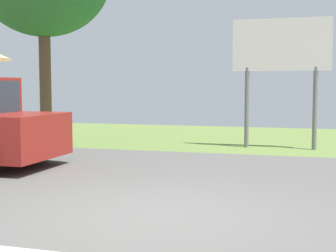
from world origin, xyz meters
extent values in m
cube|color=#565451|center=(0.00, 2.00, -0.05)|extent=(40.00, 8.00, 0.10)
cube|color=olive|center=(0.00, 10.00, -0.05)|extent=(40.00, 8.00, 0.10)
cylinder|color=black|center=(-3.99, 3.62, 0.38)|extent=(0.76, 0.28, 0.76)
cylinder|color=slate|center=(0.26, 7.43, 1.10)|extent=(0.12, 0.12, 2.20)
cylinder|color=slate|center=(2.06, 7.43, 1.10)|extent=(0.12, 0.12, 2.20)
cube|color=silver|center=(1.16, 7.43, 2.80)|extent=(2.60, 0.10, 1.40)
cylinder|color=brown|center=(-5.98, 7.46, 1.89)|extent=(0.36, 0.36, 3.78)
camera|label=1|loc=(1.90, -5.98, 1.71)|focal=51.78mm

